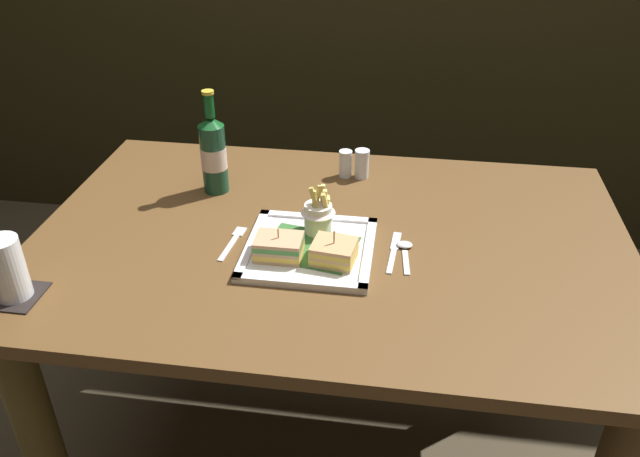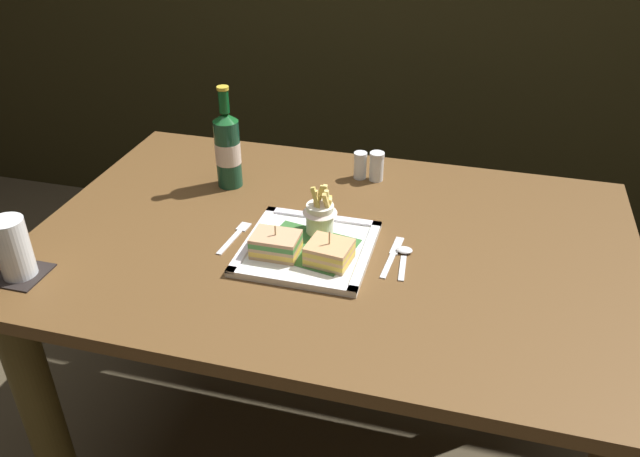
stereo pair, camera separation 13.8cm
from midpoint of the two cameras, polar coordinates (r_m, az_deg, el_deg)
The scene contains 14 objects.
ground_plane at distance 1.93m, azimuth -1.46°, elevation -19.72°, with size 6.00×6.00×0.00m, color #433928.
dining_table at distance 1.51m, azimuth -1.76°, elevation -5.56°, with size 1.34×0.89×0.74m.
square_plate at distance 1.37m, azimuth -3.83°, elevation -1.96°, with size 0.27×0.27×0.02m.
sandwich_half_left at distance 1.34m, azimuth -6.67°, elevation -1.76°, with size 0.10×0.07×0.07m.
sandwich_half_right at distance 1.32m, azimuth -1.74°, elevation -2.22°, with size 0.10×0.09×0.07m.
fries_cup at distance 1.40m, azimuth -2.94°, elevation 1.42°, with size 0.08×0.08×0.12m.
beer_bottle at distance 1.60m, azimuth -11.99°, elevation 6.55°, with size 0.06×0.06×0.26m.
drink_coaster at distance 1.41m, azimuth -28.19°, elevation -5.43°, with size 0.10×0.10×0.00m, color black.
water_glass at distance 1.38m, azimuth -28.77°, elevation -3.56°, with size 0.07×0.07×0.13m.
fork at distance 1.43m, azimuth -10.54°, elevation -1.22°, with size 0.03×0.14×0.00m.
knife at distance 1.38m, azimuth 3.81°, elevation -2.06°, with size 0.03×0.16×0.00m.
spoon at distance 1.38m, azimuth 4.80°, elevation -1.93°, with size 0.03×0.12×0.01m.
salt_shaker at distance 1.67m, azimuth -0.15°, elevation 5.64°, with size 0.03×0.03×0.07m.
pepper_shaker at distance 1.66m, azimuth 1.40°, elevation 5.61°, with size 0.04×0.04×0.08m.
Camera 1 is at (0.15, -1.20, 1.51)m, focal length 35.72 mm.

